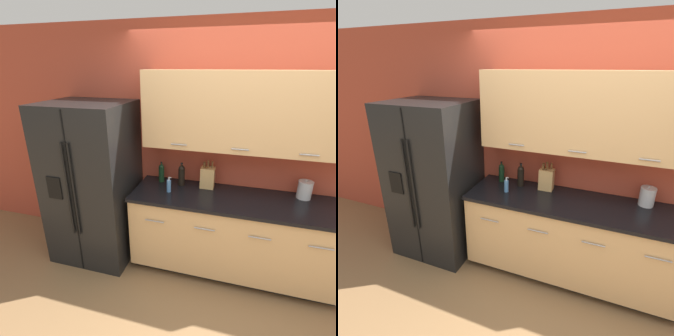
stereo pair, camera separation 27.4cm
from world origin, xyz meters
The scene contains 8 objects.
wall_back centered at (-0.01, 1.14, 1.42)m, with size 10.00×0.39×2.60m.
counter_unit centered at (-0.03, 0.85, 0.46)m, with size 2.13×0.64×0.90m.
refrigerator centered at (-1.61, 0.77, 0.91)m, with size 0.90×0.80×1.81m.
knife_block centered at (-0.34, 1.02, 1.02)m, with size 0.15×0.12×0.32m.
wine_bottle centered at (-0.63, 1.00, 1.03)m, with size 0.07×0.07×0.26m.
soap_dispenser centered at (-0.72, 0.80, 0.97)m, with size 0.05×0.05×0.17m.
oil_bottle centered at (-0.87, 1.03, 1.02)m, with size 0.07×0.07×0.24m.
steel_canister centered at (0.63, 1.04, 1.00)m, with size 0.14×0.14×0.20m.
Camera 2 is at (0.22, -1.52, 2.16)m, focal length 28.00 mm.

